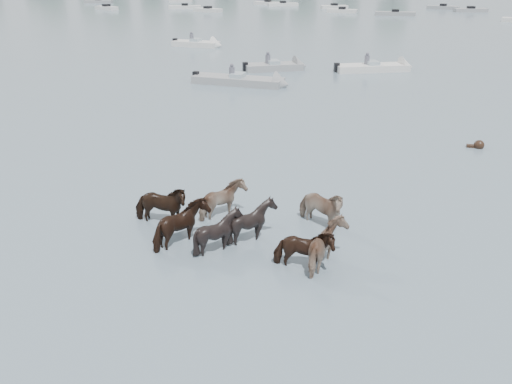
# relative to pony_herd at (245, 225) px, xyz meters

# --- Properties ---
(ground) EXTENTS (400.00, 400.00, 0.00)m
(ground) POSITION_rel_pony_herd_xyz_m (0.02, -1.79, -0.50)
(ground) COLOR slate
(ground) RESTS_ON ground
(pony_herd) EXTENTS (6.97, 3.79, 1.47)m
(pony_herd) POSITION_rel_pony_herd_xyz_m (0.00, 0.00, 0.00)
(pony_herd) COLOR black
(pony_herd) RESTS_ON ground
(swimming_pony) EXTENTS (0.72, 0.44, 0.44)m
(swimming_pony) POSITION_rel_pony_herd_xyz_m (7.48, 10.45, -0.40)
(swimming_pony) COLOR black
(swimming_pony) RESTS_ON ground
(motorboat_a) EXTENTS (4.85, 3.57, 1.92)m
(motorboat_a) POSITION_rel_pony_herd_xyz_m (-4.36, 25.62, -0.27)
(motorboat_a) COLOR gray
(motorboat_a) RESTS_ON ground
(motorboat_b) EXTENTS (6.62, 2.01, 1.92)m
(motorboat_b) POSITION_rel_pony_herd_xyz_m (-5.31, 19.95, -0.28)
(motorboat_b) COLOR gray
(motorboat_b) RESTS_ON ground
(motorboat_c) EXTENTS (5.92, 3.74, 1.92)m
(motorboat_c) POSITION_rel_pony_herd_xyz_m (2.76, 27.07, -0.28)
(motorboat_c) COLOR silver
(motorboat_c) RESTS_ON ground
(motorboat_f) EXTENTS (4.97, 1.94, 1.92)m
(motorboat_f) POSITION_rel_pony_herd_xyz_m (-13.86, 34.69, -0.27)
(motorboat_f) COLOR silver
(motorboat_f) RESTS_ON ground
(distant_flotilla) EXTENTS (107.73, 29.94, 0.93)m
(distant_flotilla) POSITION_rel_pony_herd_xyz_m (0.48, 75.12, -0.24)
(distant_flotilla) COLOR gray
(distant_flotilla) RESTS_ON ground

